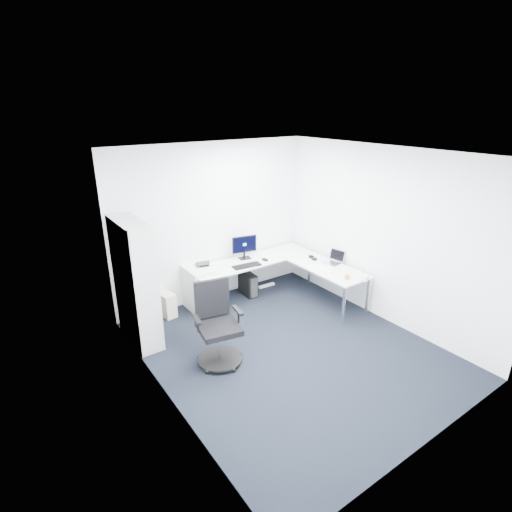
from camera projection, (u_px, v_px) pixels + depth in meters
ground at (290, 349)px, 5.65m from camera, size 4.20×4.20×0.00m
ceiling at (297, 154)px, 4.68m from camera, size 4.20×4.20×0.00m
wall_back at (213, 223)px, 6.77m from camera, size 3.60×0.02×2.70m
wall_front at (444, 331)px, 3.56m from camera, size 3.60×0.02×2.70m
wall_left at (162, 296)px, 4.20m from camera, size 0.02×4.20×2.70m
wall_right at (383, 236)px, 6.13m from camera, size 0.02×4.20×2.70m
l_desk at (263, 284)px, 6.89m from camera, size 2.32×1.30×0.68m
drawer_pedestal at (201, 287)px, 6.69m from camera, size 0.48×0.60×0.74m
bookshelf at (135, 283)px, 5.56m from camera, size 0.35×0.91×1.82m
task_chair at (219, 326)px, 5.17m from camera, size 0.72×0.72×1.11m
black_pc_tower at (248, 284)px, 7.21m from camera, size 0.21×0.43×0.41m
beige_pc_tower at (165, 303)px, 6.50m from camera, size 0.26×0.45×0.41m
power_strip at (267, 285)px, 7.58m from camera, size 0.34×0.07×0.04m
monitor at (245, 247)px, 7.00m from camera, size 0.47×0.23×0.43m
black_keyboard at (247, 266)px, 6.74m from camera, size 0.51×0.23×0.02m
mouse at (265, 260)px, 6.99m from camera, size 0.07×0.11×0.03m
desk_phone at (203, 264)px, 6.63m from camera, size 0.25×0.25×0.14m
laptop at (331, 258)px, 6.81m from camera, size 0.36×0.35×0.22m
white_keyboard at (321, 268)px, 6.63m from camera, size 0.16×0.47×0.02m
headphones at (313, 257)px, 7.07m from camera, size 0.18×0.23×0.05m
orange_fruit at (347, 276)px, 6.25m from camera, size 0.08×0.08×0.08m
tissue_box at (361, 277)px, 6.23m from camera, size 0.16×0.24×0.08m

